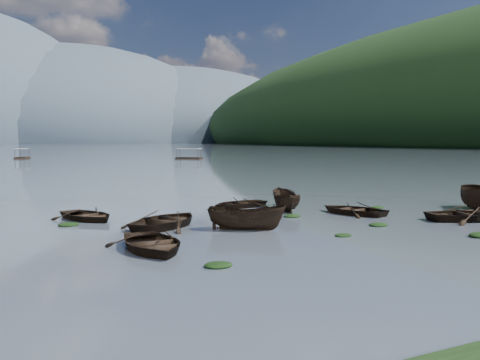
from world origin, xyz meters
name	(u,v)px	position (x,y,z in m)	size (l,w,h in m)	color
ground_plane	(361,242)	(0.00, 0.00, 0.00)	(2400.00, 2400.00, 0.00)	slate
haze_mtn_c	(72,142)	(140.00, 900.00, 0.00)	(520.00, 520.00, 260.00)	#475666
haze_mtn_d	(174,142)	(320.00, 900.00, 0.00)	(520.00, 520.00, 220.00)	#475666
rowboat_0	(152,251)	(-9.02, 2.44, 0.00)	(3.41, 4.78, 0.99)	black
rowboat_1	(167,226)	(-6.38, 8.05, 0.00)	(3.64, 5.09, 1.05)	black
rowboat_2	(246,230)	(-3.12, 5.17, 0.00)	(1.52, 4.05, 1.57)	black
rowboat_3	(353,214)	(5.57, 7.40, 0.00)	(3.16, 4.42, 0.92)	black
rowboat_4	(471,220)	(9.90, 2.20, 0.00)	(3.66, 5.12, 1.06)	black
rowboat_5	(476,210)	(13.85, 5.07, 0.00)	(1.87, 4.98, 1.92)	black
rowboat_6	(88,220)	(-9.69, 12.40, 0.00)	(3.11, 4.35, 0.90)	black
rowboat_7	(239,207)	(0.70, 13.55, 0.00)	(3.02, 4.23, 0.88)	black
rowboat_8	(285,210)	(2.71, 10.75, 0.00)	(1.51, 4.02, 1.55)	black
weed_clump_0	(218,267)	(-7.74, -1.39, 0.00)	(1.08, 0.88, 0.24)	black
weed_clump_1	(343,236)	(0.18, 1.48, 0.00)	(0.86, 0.69, 0.19)	black
weed_clump_3	(292,217)	(1.46, 8.00, 0.00)	(1.02, 0.86, 0.23)	black
weed_clump_4	(378,226)	(3.80, 3.10, 0.00)	(1.08, 0.86, 0.22)	black
weed_clump_5	(68,226)	(-11.02, 10.75, 0.00)	(1.11, 0.90, 0.24)	black
weed_clump_6	(281,209)	(2.72, 11.34, 0.00)	(0.93, 0.77, 0.19)	black
weed_clump_7	(377,208)	(8.86, 8.89, 0.00)	(0.94, 0.75, 0.20)	black
pontoon_centre	(22,159)	(-3.71, 121.65, 0.00)	(2.59, 6.22, 2.38)	black
pontoon_right	(189,159)	(31.96, 101.46, 0.00)	(2.59, 6.23, 2.39)	black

